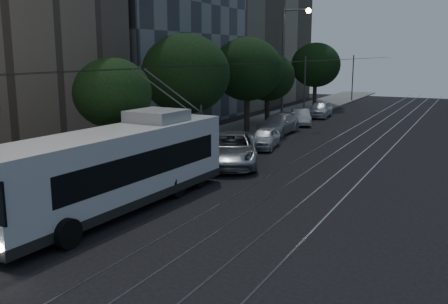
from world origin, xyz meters
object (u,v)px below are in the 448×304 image
object	(u,v)px
car_white_d	(320,109)
streetlamp_far	(288,54)
car_white_c	(301,117)
pickup_silver	(230,149)
car_white_a	(264,138)
car_white_b	(278,124)
trolleybus	(117,168)

from	to	relation	value
car_white_d	streetlamp_far	xyz separation A→B (m)	(-1.08, -6.77, 5.36)
car_white_c	pickup_silver	bearing A→B (deg)	-108.89
car_white_a	car_white_d	xyz separation A→B (m)	(-1.39, 17.71, 0.10)
car_white_b	streetlamp_far	bearing A→B (deg)	103.61
car_white_b	streetlamp_far	world-z (taller)	streetlamp_far
car_white_c	streetlamp_far	bearing A→B (deg)	-167.96
trolleybus	car_white_c	xyz separation A→B (m)	(-1.20, 26.77, -1.05)
car_white_a	car_white_b	xyz separation A→B (m)	(-1.37, 6.17, 0.07)
trolleybus	pickup_silver	world-z (taller)	trolleybus
trolleybus	streetlamp_far	bearing A→B (deg)	97.45
trolleybus	car_white_a	world-z (taller)	trolleybus
car_white_b	streetlamp_far	xyz separation A→B (m)	(-1.10, 4.77, 5.39)
pickup_silver	car_white_b	size ratio (longest dim) A/B	1.25
car_white_d	streetlamp_far	size ratio (longest dim) A/B	0.45
car_white_c	car_white_d	bearing A→B (deg)	65.82
streetlamp_far	trolleybus	bearing A→B (deg)	-84.97
trolleybus	car_white_d	bearing A→B (deg)	94.52
pickup_silver	car_white_c	size ratio (longest dim) A/B	1.56
trolleybus	car_white_a	distance (m)	15.08
pickup_silver	car_white_c	distance (m)	17.36
trolleybus	car_white_d	world-z (taller)	trolleybus
streetlamp_far	car_white_d	bearing A→B (deg)	80.91
streetlamp_far	car_white_a	bearing A→B (deg)	-77.26
car_white_b	car_white_c	size ratio (longest dim) A/B	1.25
pickup_silver	car_white_b	distance (m)	11.83
car_white_a	car_white_c	world-z (taller)	car_white_c
pickup_silver	car_white_b	xyz separation A→B (m)	(-1.58, 11.72, -0.15)
car_white_c	car_white_d	xyz separation A→B (m)	(0.00, 5.98, 0.10)
pickup_silver	car_white_d	xyz separation A→B (m)	(-1.60, 23.27, -0.12)
car_white_b	car_white_d	bearing A→B (deg)	90.68
car_white_b	car_white_a	bearing A→B (deg)	-76.92
car_white_b	car_white_d	world-z (taller)	car_white_d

